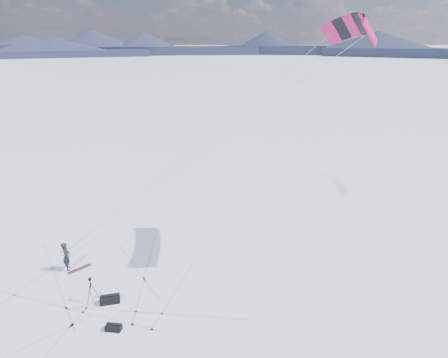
{
  "coord_description": "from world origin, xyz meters",
  "views": [
    {
      "loc": [
        6.97,
        -16.22,
        12.37
      ],
      "look_at": [
        7.59,
        3.25,
        5.09
      ],
      "focal_mm": 30.0,
      "sensor_mm": 36.0,
      "label": 1
    }
  ],
  "objects_px": {
    "tripod": "(91,286)",
    "snowkiter": "(69,269)",
    "snowboard": "(80,269)",
    "gear_bag_b": "(113,327)",
    "gear_bag_a": "(110,299)"
  },
  "relations": [
    {
      "from": "tripod",
      "to": "snowkiter",
      "type": "bearing_deg",
      "value": 123.63
    },
    {
      "from": "snowkiter",
      "to": "tripod",
      "type": "xyz_separation_m",
      "value": [
        2.22,
        -2.83,
        0.87
      ]
    },
    {
      "from": "snowkiter",
      "to": "snowboard",
      "type": "xyz_separation_m",
      "value": [
        0.64,
        -0.02,
        0.02
      ]
    },
    {
      "from": "snowboard",
      "to": "snowkiter",
      "type": "bearing_deg",
      "value": 136.29
    },
    {
      "from": "snowboard",
      "to": "gear_bag_b",
      "type": "bearing_deg",
      "value": -99.22
    },
    {
      "from": "gear_bag_a",
      "to": "snowboard",
      "type": "bearing_deg",
      "value": 118.54
    },
    {
      "from": "snowkiter",
      "to": "gear_bag_a",
      "type": "distance_m",
      "value": 4.35
    },
    {
      "from": "tripod",
      "to": "gear_bag_a",
      "type": "height_order",
      "value": "tripod"
    },
    {
      "from": "snowkiter",
      "to": "tripod",
      "type": "bearing_deg",
      "value": -165.64
    },
    {
      "from": "tripod",
      "to": "gear_bag_b",
      "type": "relative_size",
      "value": 1.76
    },
    {
      "from": "snowboard",
      "to": "gear_bag_b",
      "type": "relative_size",
      "value": 1.75
    },
    {
      "from": "tripod",
      "to": "snowboard",
      "type": "bearing_deg",
      "value": 114.9
    },
    {
      "from": "snowkiter",
      "to": "gear_bag_b",
      "type": "height_order",
      "value": "snowkiter"
    },
    {
      "from": "tripod",
      "to": "gear_bag_a",
      "type": "distance_m",
      "value": 1.15
    },
    {
      "from": "snowkiter",
      "to": "snowboard",
      "type": "relative_size",
      "value": 1.28
    }
  ]
}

